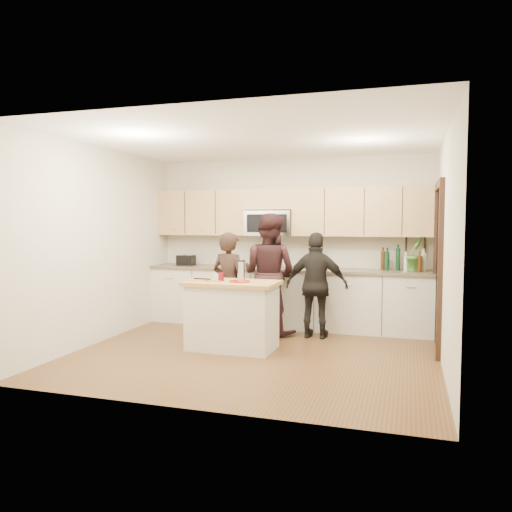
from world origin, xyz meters
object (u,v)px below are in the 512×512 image
(woman_right, at_px, (317,285))
(woman_center, at_px, (269,274))
(island, at_px, (232,315))
(woman_left, at_px, (229,286))
(toaster, at_px, (186,260))

(woman_right, bearing_deg, woman_center, -4.89)
(island, relative_size, woman_center, 0.68)
(island, distance_m, woman_left, 0.68)
(toaster, bearing_deg, woman_right, -14.62)
(woman_left, xyz_separation_m, woman_right, (1.18, 0.41, -0.00))
(woman_left, relative_size, woman_right, 1.00)
(woman_center, height_order, woman_right, woman_center)
(toaster, height_order, woman_left, woman_left)
(woman_left, distance_m, woman_right, 1.25)
(woman_left, relative_size, woman_center, 0.85)
(toaster, xyz_separation_m, woman_left, (1.15, -1.02, -0.26))
(woman_right, bearing_deg, woman_left, 19.67)
(toaster, bearing_deg, woman_left, -41.53)
(woman_left, bearing_deg, woman_right, -146.38)
(island, xyz_separation_m, toaster, (-1.39, 1.57, 0.57))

